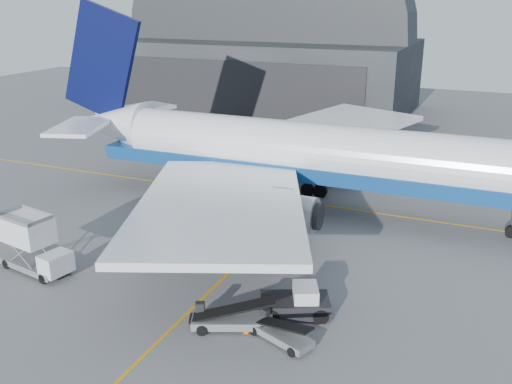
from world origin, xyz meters
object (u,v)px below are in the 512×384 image
at_px(pushback_tug, 297,303).
at_px(belt_loader_a, 231,319).
at_px(airliner, 304,153).
at_px(belt_loader_b, 280,333).
at_px(catering_truck, 33,245).

bearing_deg(pushback_tug, belt_loader_a, -158.60).
bearing_deg(belt_loader_a, airliner, 74.57).
xyz_separation_m(pushback_tug, belt_loader_b, (0.07, -3.25, -0.23)).
distance_m(catering_truck, pushback_tug, 20.03).
bearing_deg(belt_loader_a, belt_loader_b, -24.38).
bearing_deg(catering_truck, pushback_tug, 15.94).
bearing_deg(catering_truck, airliner, 66.43).
distance_m(belt_loader_a, belt_loader_b, 3.22).
xyz_separation_m(catering_truck, belt_loader_b, (19.96, -1.35, -1.56)).
distance_m(pushback_tug, belt_loader_b, 3.26).
relative_size(catering_truck, belt_loader_a, 1.19).
height_order(airliner, belt_loader_a, airliner).
bearing_deg(airliner, belt_loader_a, -82.66).
height_order(pushback_tug, belt_loader_b, pushback_tug).
bearing_deg(belt_loader_b, airliner, 127.38).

